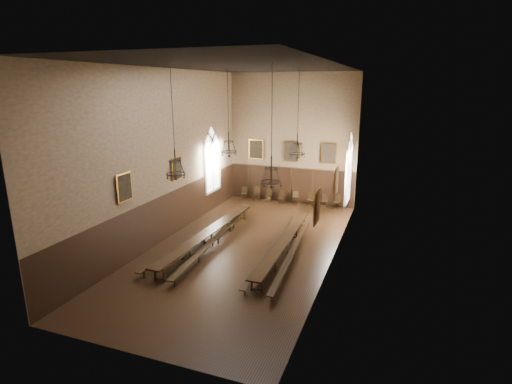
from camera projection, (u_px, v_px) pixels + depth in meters
The scene contains 34 objects.
floor at pixel (244, 248), 20.61m from camera, with size 9.00×18.00×0.02m, color black.
ceiling at pixel (243, 66), 18.27m from camera, with size 9.00×18.00×0.02m, color black.
wall_back at pixel (292, 140), 27.61m from camera, with size 9.00×0.02×9.00m, color #8D7256.
wall_front at pixel (125, 218), 11.27m from camera, with size 9.00×0.02×9.00m, color #8D7256.
wall_left at pixel (164, 157), 20.94m from camera, with size 0.02×18.00×9.00m, color #8D7256.
wall_right at pixel (336, 169), 17.94m from camera, with size 0.02×18.00×9.00m, color #8D7256.
wainscot_panelling at pixel (244, 225), 20.28m from camera, with size 9.00×18.00×2.50m, color black, non-canonical shape.
table_left at pixel (208, 238), 20.94m from camera, with size 0.94×9.73×0.76m.
table_right at pixel (283, 247), 19.88m from camera, with size 0.83×9.09×0.71m.
bench_left_outer at pixel (202, 235), 21.52m from camera, with size 1.02×10.49×0.47m.
bench_left_inner at pixel (218, 238), 21.14m from camera, with size 1.02×10.67×0.48m.
bench_right_inner at pixel (272, 248), 19.97m from camera, with size 0.92×9.54×0.43m.
bench_right_outer at pixel (294, 251), 19.57m from camera, with size 0.95×9.66×0.43m.
chair_0 at pixel (244, 195), 29.45m from camera, with size 0.49×0.49×0.90m.
chair_1 at pixel (256, 196), 29.11m from camera, with size 0.55×0.55×1.02m.
chair_2 at pixel (268, 198), 28.86m from camera, with size 0.40×0.40×0.86m.
chair_3 at pixel (281, 199), 28.52m from camera, with size 0.42×0.42×0.86m.
chair_4 at pixel (295, 201), 28.08m from camera, with size 0.52×0.52×0.92m.
chair_5 at pixel (310, 202), 27.80m from camera, with size 0.43×0.43×0.91m.
chair_6 at pixel (324, 203), 27.49m from camera, with size 0.40×0.40×0.87m.
chair_7 at pixel (337, 204), 27.08m from camera, with size 0.55×0.55×1.01m.
chandelier_back_left at pixel (229, 147), 22.67m from camera, with size 0.92×0.92×4.70m.
chandelier_back_right at pixel (297, 148), 21.15m from camera, with size 0.86×0.86×4.54m.
chandelier_front_left at pixel (175, 167), 17.76m from camera, with size 0.89×0.89×4.85m.
chandelier_front_right at pixel (271, 174), 16.29m from camera, with size 0.86×0.86×4.85m.
portrait_back_0 at pixel (256, 149), 28.57m from camera, with size 1.10×0.12×1.40m.
portrait_back_1 at pixel (291, 151), 27.70m from camera, with size 1.10×0.12×1.40m.
portrait_back_2 at pixel (328, 153), 26.84m from camera, with size 1.10×0.12×1.40m.
portrait_left_0 at pixel (177, 168), 22.01m from camera, with size 0.12×1.00×1.30m.
portrait_left_1 at pixel (124, 187), 17.93m from camera, with size 0.12×1.00×1.30m.
portrait_right_0 at pixel (336, 181), 19.10m from camera, with size 0.12×1.00×1.30m.
portrait_right_1 at pixel (317, 207), 15.02m from camera, with size 0.12×1.00×1.30m.
window_right at pixel (349, 169), 23.24m from camera, with size 0.20×2.20×4.60m, color white, non-canonical shape.
window_left at pixel (212, 160), 26.19m from camera, with size 0.20×2.20×4.60m, color white, non-canonical shape.
Camera 1 is at (7.16, -17.77, 8.14)m, focal length 28.00 mm.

